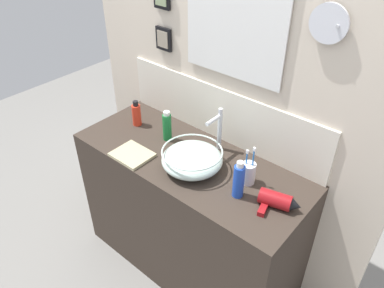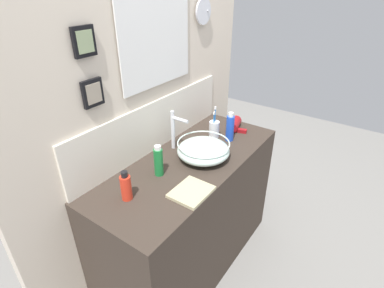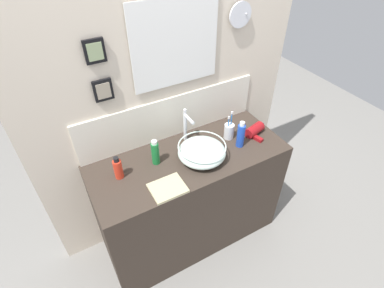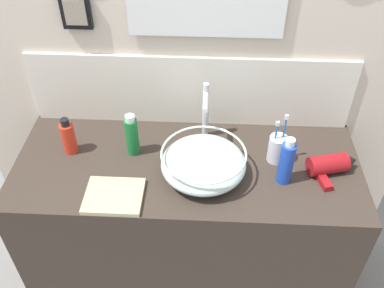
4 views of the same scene
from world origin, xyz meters
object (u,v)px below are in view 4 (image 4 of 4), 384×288
object	(u,v)px
glass_bowl_sink	(203,163)
spray_bottle	(286,162)
faucet	(206,109)
lotion_bottle	(69,137)
shampoo_bottle	(132,135)
hand_towel	(114,196)
hair_drier	(332,165)
toothbrush_cup	(277,148)

from	to	relation	value
glass_bowl_sink	spray_bottle	distance (m)	0.29
faucet	lotion_bottle	distance (m)	0.52
shampoo_bottle	hand_towel	world-z (taller)	shampoo_bottle
lotion_bottle	hair_drier	bearing A→B (deg)	-3.69
shampoo_bottle	hand_towel	bearing A→B (deg)	-97.89
hair_drier	hand_towel	xyz separation A→B (m)	(-0.76, -0.16, -0.03)
glass_bowl_sink	hand_towel	distance (m)	0.33
lotion_bottle	spray_bottle	distance (m)	0.80
glass_bowl_sink	shampoo_bottle	size ratio (longest dim) A/B	1.73
glass_bowl_sink	shampoo_bottle	distance (m)	0.29
hair_drier	spray_bottle	xyz separation A→B (m)	(-0.18, -0.05, 0.05)
spray_bottle	toothbrush_cup	bearing A→B (deg)	98.65
spray_bottle	hair_drier	bearing A→B (deg)	16.59
glass_bowl_sink	faucet	world-z (taller)	faucet
glass_bowl_sink	lotion_bottle	size ratio (longest dim) A/B	1.96
shampoo_bottle	spray_bottle	distance (m)	0.57
toothbrush_cup	shampoo_bottle	xyz separation A→B (m)	(-0.54, 0.01, 0.03)
glass_bowl_sink	faucet	xyz separation A→B (m)	(-0.00, 0.21, 0.08)
hair_drier	spray_bottle	world-z (taller)	spray_bottle
faucet	toothbrush_cup	distance (m)	0.30
glass_bowl_sink	spray_bottle	xyz separation A→B (m)	(0.28, -0.01, 0.03)
faucet	shampoo_bottle	bearing A→B (deg)	-159.48
toothbrush_cup	hand_towel	bearing A→B (deg)	-158.96
hand_towel	glass_bowl_sink	bearing A→B (deg)	23.01
hair_drier	shampoo_bottle	size ratio (longest dim) A/B	1.11
faucet	shampoo_bottle	distance (m)	0.29
spray_bottle	hand_towel	bearing A→B (deg)	-169.10
shampoo_bottle	faucet	bearing A→B (deg)	20.52
toothbrush_cup	spray_bottle	bearing A→B (deg)	-81.35
spray_bottle	hand_towel	xyz separation A→B (m)	(-0.59, -0.11, -0.08)
glass_bowl_sink	faucet	distance (m)	0.22
toothbrush_cup	lotion_bottle	size ratio (longest dim) A/B	1.34
hair_drier	shampoo_bottle	world-z (taller)	shampoo_bottle
glass_bowl_sink	toothbrush_cup	size ratio (longest dim) A/B	1.47
toothbrush_cup	lotion_bottle	world-z (taller)	toothbrush_cup
faucet	spray_bottle	distance (m)	0.36
hair_drier	lotion_bottle	xyz separation A→B (m)	(-0.97, 0.06, 0.03)
hair_drier	hand_towel	bearing A→B (deg)	-167.76
toothbrush_cup	shampoo_bottle	size ratio (longest dim) A/B	1.17
glass_bowl_sink	hair_drier	bearing A→B (deg)	4.63
faucet	toothbrush_cup	size ratio (longest dim) A/B	1.19
lotion_bottle	toothbrush_cup	bearing A→B (deg)	-0.62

